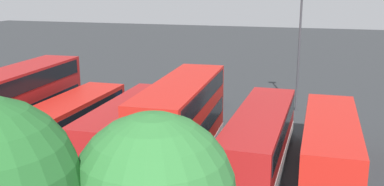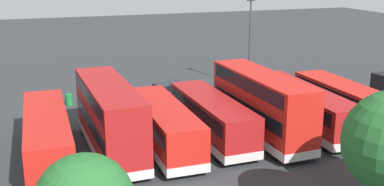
% 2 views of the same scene
% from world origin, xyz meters
% --- Properties ---
extents(ground_plane, '(140.00, 140.00, 0.00)m').
position_xyz_m(ground_plane, '(0.00, 0.00, 0.00)').
color(ground_plane, '#2D3033').
extents(bus_single_deck_near_end, '(2.63, 10.49, 2.95)m').
position_xyz_m(bus_single_deck_near_end, '(-10.89, 10.23, 1.62)').
color(bus_single_deck_near_end, red).
rests_on(bus_single_deck_near_end, ground).
extents(bus_single_deck_second, '(2.76, 11.76, 2.95)m').
position_xyz_m(bus_single_deck_second, '(-7.37, 9.95, 1.62)').
color(bus_single_deck_second, '#A51919').
rests_on(bus_single_deck_second, ground).
extents(bus_double_decker_third, '(2.98, 10.57, 4.55)m').
position_xyz_m(bus_double_decker_third, '(-3.40, 10.95, 2.45)').
color(bus_double_decker_third, red).
rests_on(bus_double_decker_third, ground).
extents(bus_single_deck_fourth, '(2.84, 10.27, 2.95)m').
position_xyz_m(bus_single_deck_fourth, '(-0.03, 10.18, 1.62)').
color(bus_single_deck_fourth, '#A51919').
rests_on(bus_single_deck_fourth, ground).
extents(bus_single_deck_fifth, '(2.62, 10.27, 2.95)m').
position_xyz_m(bus_single_deck_fifth, '(3.52, 10.74, 1.62)').
color(bus_single_deck_fifth, red).
rests_on(bus_single_deck_fifth, ground).
extents(bus_double_decker_sixth, '(3.02, 10.74, 4.55)m').
position_xyz_m(bus_double_decker_sixth, '(6.96, 10.29, 2.45)').
color(bus_double_decker_sixth, '#A51919').
rests_on(bus_double_decker_sixth, ground).
extents(bus_single_deck_seventh, '(2.70, 11.64, 2.95)m').
position_xyz_m(bus_single_deck_seventh, '(10.82, 10.15, 1.62)').
color(bus_single_deck_seventh, red).
rests_on(bus_single_deck_seventh, ground).
extents(car_hatchback_silver, '(4.76, 3.30, 1.43)m').
position_xyz_m(car_hatchback_silver, '(-0.31, -0.56, 0.70)').
color(car_hatchback_silver, '#1E479E').
rests_on(car_hatchback_silver, ground).
extents(lamp_post_tall, '(0.70, 0.30, 8.60)m').
position_xyz_m(lamp_post_tall, '(-8.57, -1.70, 4.99)').
color(lamp_post_tall, '#38383D').
rests_on(lamp_post_tall, ground).
extents(waste_bin_yellow, '(0.60, 0.60, 0.95)m').
position_xyz_m(waste_bin_yellow, '(8.58, -1.32, 0.47)').
color(waste_bin_yellow, '#197F33').
rests_on(waste_bin_yellow, ground).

